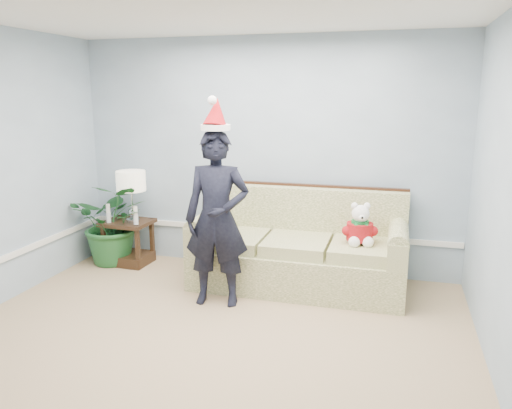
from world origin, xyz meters
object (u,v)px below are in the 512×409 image
object	(u,v)px
man	(217,219)
teddy_bear	(360,229)
sofa	(299,251)
side_table	(129,247)
houseplant	(114,223)
table_lamp	(131,183)

from	to	relation	value
man	teddy_bear	world-z (taller)	man
teddy_bear	sofa	bearing A→B (deg)	155.19
side_table	teddy_bear	bearing A→B (deg)	-4.84
side_table	houseplant	world-z (taller)	houseplant
sofa	teddy_bear	size ratio (longest dim) A/B	5.14
man	teddy_bear	size ratio (longest dim) A/B	3.95
table_lamp	teddy_bear	size ratio (longest dim) A/B	1.41
man	teddy_bear	distance (m)	1.46
sofa	side_table	xyz separation A→B (m)	(-2.15, 0.10, -0.16)
table_lamp	teddy_bear	distance (m)	2.74
side_table	houseplant	xyz separation A→B (m)	(-0.17, -0.02, 0.30)
man	sofa	bearing A→B (deg)	37.48
side_table	houseplant	distance (m)	0.35
sofa	teddy_bear	world-z (taller)	sofa
man	houseplant	bearing A→B (deg)	145.80
side_table	teddy_bear	distance (m)	2.85
side_table	teddy_bear	xyz separation A→B (m)	(2.79, -0.24, 0.50)
houseplant	teddy_bear	bearing A→B (deg)	-4.11
table_lamp	man	world-z (taller)	man
man	side_table	bearing A→B (deg)	142.55
sofa	houseplant	bearing A→B (deg)	178.01
table_lamp	teddy_bear	xyz separation A→B (m)	(2.71, -0.23, -0.30)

